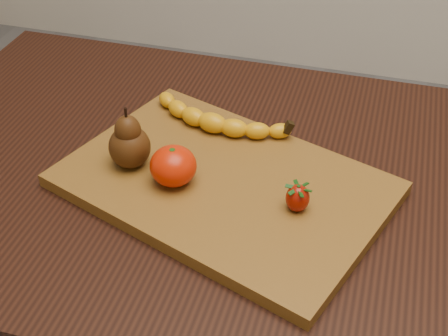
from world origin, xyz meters
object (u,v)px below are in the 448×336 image
(pear, at_px, (129,137))
(mandarin, at_px, (173,166))
(table, at_px, (200,216))
(cutting_board, at_px, (224,184))

(pear, relative_size, mandarin, 1.44)
(pear, distance_m, mandarin, 0.08)
(pear, bearing_deg, table, 24.21)
(mandarin, bearing_deg, cutting_board, 20.63)
(mandarin, bearing_deg, table, 75.68)
(table, relative_size, cutting_board, 2.22)
(cutting_board, height_order, pear, pear)
(table, bearing_deg, pear, -155.79)
(mandarin, bearing_deg, pear, 163.59)
(table, distance_m, cutting_board, 0.13)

